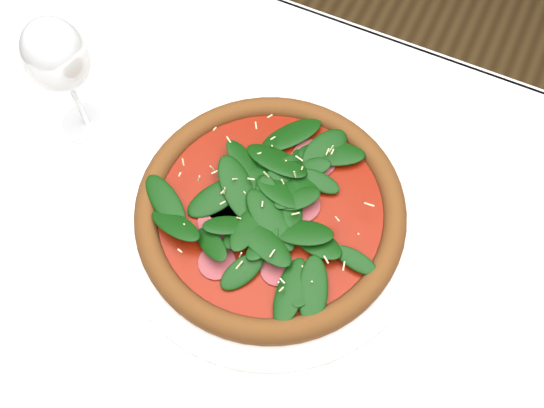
% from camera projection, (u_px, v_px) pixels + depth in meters
% --- Properties ---
extents(ground, '(6.00, 6.00, 0.00)m').
position_uv_depth(ground, '(271.00, 387.00, 1.39)').
color(ground, brown).
rests_on(ground, ground).
extents(dining_table, '(1.21, 0.81, 0.75)m').
position_uv_depth(dining_table, '(271.00, 296.00, 0.81)').
color(dining_table, white).
rests_on(dining_table, ground).
extents(plate, '(0.38, 0.38, 0.02)m').
position_uv_depth(plate, '(270.00, 216.00, 0.74)').
color(plate, white).
rests_on(plate, dining_table).
extents(pizza, '(0.43, 0.43, 0.04)m').
position_uv_depth(pizza, '(270.00, 208.00, 0.72)').
color(pizza, brown).
rests_on(pizza, plate).
extents(wine_glass, '(0.08, 0.08, 0.19)m').
position_uv_depth(wine_glass, '(57.00, 58.00, 0.70)').
color(wine_glass, white).
rests_on(wine_glass, dining_table).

